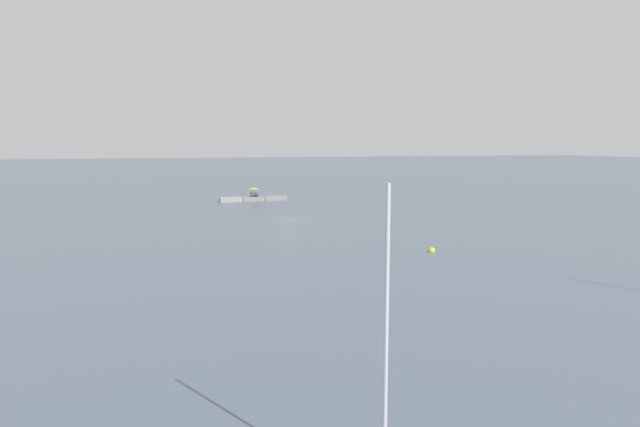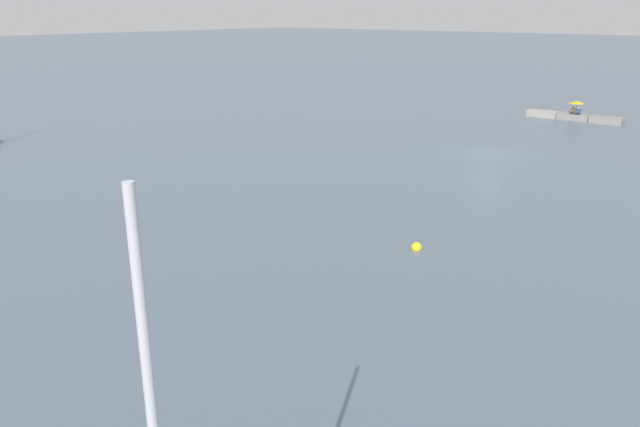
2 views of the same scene
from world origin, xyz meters
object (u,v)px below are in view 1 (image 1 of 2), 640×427
person_seated_blue_left (256,195)px  umbrella_open_yellow (254,188)px  person_seated_brown_right (252,195)px  mooring_buoy_far (432,251)px

person_seated_blue_left → umbrella_open_yellow: umbrella_open_yellow is taller
person_seated_blue_left → person_seated_brown_right: size_ratio=1.00×
person_seated_brown_right → mooring_buoy_far: bearing=91.5°
umbrella_open_yellow → mooring_buoy_far: (-5.46, 39.16, -1.66)m
person_seated_blue_left → umbrella_open_yellow: (0.29, -0.20, 0.87)m
person_seated_blue_left → mooring_buoy_far: person_seated_blue_left is taller
person_seated_brown_right → umbrella_open_yellow: (-0.27, -0.13, 0.87)m
person_seated_blue_left → mooring_buoy_far: bearing=90.7°
person_seated_blue_left → mooring_buoy_far: size_ratio=1.49×
person_seated_blue_left → person_seated_brown_right: (0.56, -0.07, 0.00)m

